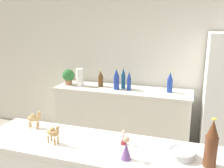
{
  "coord_description": "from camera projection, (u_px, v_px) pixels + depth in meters",
  "views": [
    {
      "loc": [
        0.51,
        -1.14,
        1.94
      ],
      "look_at": [
        -0.32,
        1.44,
        1.25
      ],
      "focal_mm": 40.0,
      "sensor_mm": 36.0,
      "label": 1
    }
  ],
  "objects": [
    {
      "name": "wall_back",
      "position": [
        157.0,
        64.0,
        3.89
      ],
      "size": [
        8.0,
        0.06,
        2.55
      ],
      "color": "silver",
      "rests_on": "ground_plane"
    },
    {
      "name": "back_counter",
      "position": [
        122.0,
        117.0,
        3.92
      ],
      "size": [
        2.07,
        0.63,
        0.93
      ],
      "color": "silver",
      "rests_on": "ground_plane"
    },
    {
      "name": "potted_plant",
      "position": [
        68.0,
        76.0,
        3.99
      ],
      "size": [
        0.19,
        0.19,
        0.25
      ],
      "color": "#9E6B47",
      "rests_on": "back_counter"
    },
    {
      "name": "paper_towel_roll",
      "position": [
        80.0,
        77.0,
        3.91
      ],
      "size": [
        0.12,
        0.12,
        0.28
      ],
      "color": "white",
      "rests_on": "back_counter"
    },
    {
      "name": "back_bottle_0",
      "position": [
        101.0,
        79.0,
        3.88
      ],
      "size": [
        0.08,
        0.08,
        0.26
      ],
      "color": "brown",
      "rests_on": "back_counter"
    },
    {
      "name": "back_bottle_1",
      "position": [
        116.0,
        79.0,
        3.71
      ],
      "size": [
        0.08,
        0.08,
        0.32
      ],
      "color": "navy",
      "rests_on": "back_counter"
    },
    {
      "name": "back_bottle_2",
      "position": [
        129.0,
        81.0,
        3.66
      ],
      "size": [
        0.06,
        0.06,
        0.29
      ],
      "color": "navy",
      "rests_on": "back_counter"
    },
    {
      "name": "back_bottle_3",
      "position": [
        123.0,
        78.0,
        3.76
      ],
      "size": [
        0.06,
        0.06,
        0.33
      ],
      "color": "navy",
      "rests_on": "back_counter"
    },
    {
      "name": "back_bottle_4",
      "position": [
        170.0,
        82.0,
        3.56
      ],
      "size": [
        0.08,
        0.08,
        0.3
      ],
      "color": "navy",
      "rests_on": "back_counter"
    },
    {
      "name": "wine_bottle",
      "position": [
        211.0,
        144.0,
        1.61
      ],
      "size": [
        0.08,
        0.08,
        0.34
      ],
      "color": "#562D19",
      "rests_on": "bar_counter"
    },
    {
      "name": "fruit_bowl",
      "position": [
        182.0,
        153.0,
        1.75
      ],
      "size": [
        0.19,
        0.19,
        0.06
      ],
      "color": "#B7BABF",
      "rests_on": "bar_counter"
    },
    {
      "name": "camel_figurine",
      "position": [
        34.0,
        118.0,
        2.22
      ],
      "size": [
        0.13,
        0.08,
        0.16
      ],
      "color": "tan",
      "rests_on": "bar_counter"
    },
    {
      "name": "camel_figurine_second",
      "position": [
        53.0,
        132.0,
        1.93
      ],
      "size": [
        0.13,
        0.08,
        0.16
      ],
      "color": "#A87F4C",
      "rests_on": "bar_counter"
    },
    {
      "name": "wise_man_figurine_crimson",
      "position": [
        124.0,
        138.0,
        1.93
      ],
      "size": [
        0.05,
        0.05,
        0.12
      ],
      "color": "maroon",
      "rests_on": "bar_counter"
    },
    {
      "name": "wise_man_figurine_purple",
      "position": [
        126.0,
        149.0,
        1.72
      ],
      "size": [
        0.07,
        0.07,
        0.17
      ],
      "color": "#6B4784",
      "rests_on": "bar_counter"
    }
  ]
}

